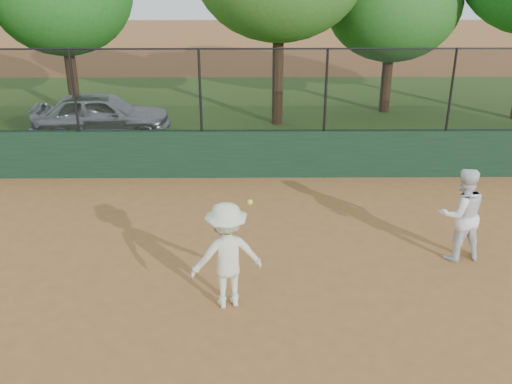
{
  "coord_description": "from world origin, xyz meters",
  "views": [
    {
      "loc": [
        0.72,
        -7.41,
        5.33
      ],
      "look_at": [
        0.8,
        2.2,
        1.2
      ],
      "focal_mm": 40.0,
      "sensor_mm": 36.0,
      "label": 1
    }
  ],
  "objects_px": {
    "parked_car": "(102,115)",
    "player_second": "(461,214)",
    "player_main": "(227,255)",
    "tree_3": "(393,2)"
  },
  "relations": [
    {
      "from": "parked_car",
      "to": "player_second",
      "type": "distance_m",
      "value": 11.14
    },
    {
      "from": "player_main",
      "to": "player_second",
      "type": "bearing_deg",
      "value": 19.32
    },
    {
      "from": "parked_car",
      "to": "player_second",
      "type": "xyz_separation_m",
      "value": [
        8.31,
        -7.43,
        0.19
      ]
    },
    {
      "from": "player_second",
      "to": "tree_3",
      "type": "distance_m",
      "value": 10.73
    },
    {
      "from": "player_second",
      "to": "parked_car",
      "type": "bearing_deg",
      "value": -51.38
    },
    {
      "from": "player_second",
      "to": "tree_3",
      "type": "bearing_deg",
      "value": -104.46
    },
    {
      "from": "player_main",
      "to": "parked_car",
      "type": "bearing_deg",
      "value": 114.83
    },
    {
      "from": "parked_car",
      "to": "player_second",
      "type": "relative_size",
      "value": 2.3
    },
    {
      "from": "player_main",
      "to": "tree_3",
      "type": "bearing_deg",
      "value": 66.73
    },
    {
      "from": "parked_car",
      "to": "player_second",
      "type": "bearing_deg",
      "value": -135.52
    }
  ]
}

